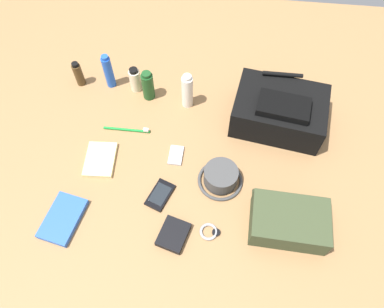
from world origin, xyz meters
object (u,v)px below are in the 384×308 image
object	(u,v)px
deodorant_spray	(108,72)
notepad	(100,160)
cell_phone	(160,195)
toothbrush	(129,130)
backpack	(279,111)
toiletry_pouch	(289,221)
wallet	(173,235)
shampoo_bottle	(148,86)
bucket_hat	(221,177)
toothpaste_tube	(187,91)
lotion_bottle	(135,80)
paperback_novel	(63,219)
media_player	(176,155)
wristwatch	(210,232)
cologne_bottle	(78,74)

from	to	relation	value
deodorant_spray	notepad	world-z (taller)	deodorant_spray
cell_phone	deodorant_spray	bearing A→B (deg)	120.18
toothbrush	cell_phone	bearing A→B (deg)	-58.13
backpack	toiletry_pouch	bearing A→B (deg)	-85.68
toothbrush	wallet	size ratio (longest dim) A/B	1.72
cell_phone	shampoo_bottle	bearing A→B (deg)	104.51
bucket_hat	toothbrush	xyz separation A→B (m)	(-0.38, 0.19, -0.02)
toothpaste_tube	notepad	size ratio (longest dim) A/B	1.12
lotion_bottle	paperback_novel	bearing A→B (deg)	-102.81
lotion_bottle	media_player	world-z (taller)	lotion_bottle
bucket_hat	cell_phone	size ratio (longest dim) A/B	1.27
shampoo_bottle	cell_phone	size ratio (longest dim) A/B	1.06
deodorant_spray	shampoo_bottle	bearing A→B (deg)	-15.05
toiletry_pouch	notepad	distance (m)	0.73
notepad	cell_phone	bearing A→B (deg)	-29.17
deodorant_spray	backpack	bearing A→B (deg)	-9.83
bucket_hat	cell_phone	xyz separation A→B (m)	(-0.21, -0.08, -0.02)
wristwatch	toothbrush	xyz separation A→B (m)	(-0.36, 0.39, 0.00)
shampoo_bottle	wristwatch	distance (m)	0.66
wallet	paperback_novel	bearing A→B (deg)	-166.45
bucket_hat	paperback_novel	world-z (taller)	bucket_hat
backpack	bucket_hat	size ratio (longest dim) A/B	2.29
backpack	notepad	world-z (taller)	backpack
wristwatch	cell_phone	bearing A→B (deg)	148.19
toiletry_pouch	notepad	size ratio (longest dim) A/B	1.74
notepad	toiletry_pouch	bearing A→B (deg)	-18.19
cologne_bottle	wristwatch	size ratio (longest dim) A/B	1.68
paperback_novel	wallet	bearing A→B (deg)	-2.12
deodorant_spray	paperback_novel	distance (m)	0.64
cologne_bottle	wristwatch	bearing A→B (deg)	-44.93
toothpaste_tube	toiletry_pouch	bearing A→B (deg)	-50.96
paperback_novel	media_player	world-z (taller)	paperback_novel
cologne_bottle	toothbrush	xyz separation A→B (m)	(0.26, -0.23, -0.05)
backpack	shampoo_bottle	distance (m)	0.54
wallet	toothpaste_tube	bearing A→B (deg)	107.67
cell_phone	wallet	bearing A→B (deg)	-64.35
toothbrush	wallet	distance (m)	0.48
wristwatch	wallet	size ratio (longest dim) A/B	0.65
toiletry_pouch	notepad	xyz separation A→B (m)	(-0.70, 0.18, -0.04)
bucket_hat	paperback_novel	xyz separation A→B (m)	(-0.53, -0.21, -0.02)
wristwatch	toothbrush	bearing A→B (deg)	132.70
lotion_bottle	media_player	bearing A→B (deg)	-56.13
backpack	media_player	size ratio (longest dim) A/B	4.51
cologne_bottle	toothbrush	bearing A→B (deg)	-41.27
notepad	bucket_hat	bearing A→B (deg)	-8.03
cologne_bottle	cell_phone	xyz separation A→B (m)	(0.43, -0.50, -0.05)
deodorant_spray	media_player	size ratio (longest dim) A/B	1.96
shampoo_bottle	cell_phone	xyz separation A→B (m)	(0.12, -0.46, -0.06)
toiletry_pouch	shampoo_bottle	world-z (taller)	shampoo_bottle
bucket_hat	cell_phone	world-z (taller)	bucket_hat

